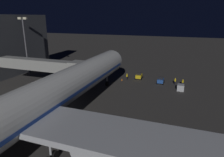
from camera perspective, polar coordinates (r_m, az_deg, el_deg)
ground_plane at (r=36.34m, az=-12.02°, el=-10.65°), size 320.00×320.00×0.00m
airliner_at_gate at (r=27.55m, az=-22.77°, el=-7.98°), size 52.62×66.66×18.58m
jet_bridge at (r=49.75m, az=-17.90°, el=3.49°), size 23.21×3.40×7.26m
apron_floodlight_mast at (r=63.71m, az=-23.19°, el=9.36°), size 2.90×0.50×16.53m
pushback_tug at (r=56.94m, az=7.61°, el=0.65°), size 1.86×2.51×1.95m
baggage_tug_lead at (r=53.92m, az=13.49°, el=-0.61°), size 1.86×2.33×1.95m
baggage_container_near_belt at (r=50.22m, az=18.72°, el=-2.42°), size 1.55×1.76×1.46m
ground_crew_near_nose_gear at (r=55.47m, az=4.22°, el=0.60°), size 0.40×0.40×1.89m
ground_crew_by_belt_loader at (r=53.71m, az=19.26°, el=-0.97°), size 0.40×0.40×1.75m
ground_crew_marshaller_fwd at (r=53.97m, az=17.32°, el=-0.65°), size 0.40×0.40×1.82m
traffic_cone_nose_port at (r=55.22m, az=2.80°, el=-0.28°), size 0.36×0.36×0.55m
traffic_cone_nose_starboard at (r=56.62m, az=-1.45°, el=0.17°), size 0.36×0.36×0.55m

